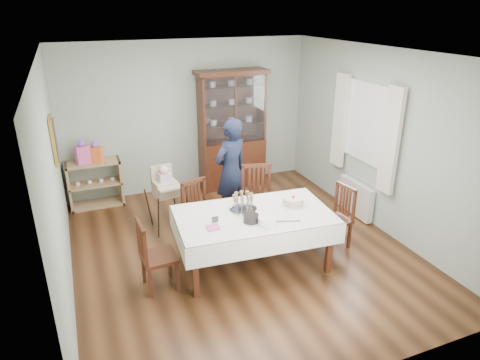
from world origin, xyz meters
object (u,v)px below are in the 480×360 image
woman (231,171)px  gift_bag_pink (82,153)px  gift_bag_orange (96,152)px  birthday_cake (293,202)px  chair_end_left (158,268)px  chair_far_left (201,226)px  dining_table (254,239)px  sideboard (95,184)px  chair_end_right (334,229)px  china_cabinet (232,128)px  chair_far_right (258,214)px  high_chair (166,203)px  champagne_tray (243,205)px

woman → gift_bag_pink: size_ratio=4.13×
gift_bag_orange → birthday_cake: bearing=-49.6°
chair_end_left → gift_bag_pink: gift_bag_pink is taller
gift_bag_pink → chair_far_left: bearing=-52.8°
dining_table → sideboard: bearing=123.2°
dining_table → birthday_cake: bearing=2.0°
gift_bag_orange → chair_end_right: bearing=-42.0°
china_cabinet → chair_far_right: china_cabinet is taller
dining_table → gift_bag_pink: bearing=125.3°
dining_table → high_chair: high_chair is taller
birthday_cake → gift_bag_orange: size_ratio=0.87×
china_cabinet → dining_table: bearing=-105.3°
china_cabinet → gift_bag_orange: 2.43m
chair_far_left → sideboard: bearing=107.4°
woman → champagne_tray: (-0.27, -1.17, -0.01)m
dining_table → chair_end_left: chair_end_left is taller
birthday_cake → champagne_tray: bearing=168.8°
sideboard → gift_bag_pink: size_ratio=2.21×
high_chair → chair_end_right: bearing=-43.5°
gift_bag_pink → chair_far_right: bearing=-39.7°
chair_end_left → gift_bag_orange: (-0.42, 2.70, 0.69)m
dining_table → sideboard: size_ratio=2.32×
chair_far_left → chair_end_right: chair_far_left is taller
gift_bag_pink → birthday_cake: bearing=-47.1°
sideboard → chair_far_right: bearing=-41.7°
chair_end_right → birthday_cake: 0.88m
chair_far_right → gift_bag_orange: (-2.10, 1.92, 0.65)m
dining_table → gift_bag_orange: gift_bag_orange is taller
chair_end_left → high_chair: 1.56m
chair_far_left → chair_far_right: (0.88, -0.03, 0.03)m
sideboard → birthday_cake: 3.58m
chair_end_left → birthday_cake: size_ratio=2.91×
china_cabinet → chair_end_right: bearing=-78.7°
sideboard → high_chair: (0.95, -1.22, -0.00)m
china_cabinet → birthday_cake: size_ratio=6.94×
high_chair → woman: bearing=-17.6°
china_cabinet → chair_far_left: size_ratio=2.32×
high_chair → gift_bag_orange: bearing=117.5°
chair_end_left → birthday_cake: (1.84, 0.03, 0.55)m
chair_far_left → champagne_tray: bearing=-76.0°
chair_far_left → chair_end_right: bearing=-40.9°
chair_far_left → gift_bag_pink: size_ratio=2.31×
chair_far_right → champagne_tray: chair_far_right is taller
chair_far_right → woman: woman is taller
sideboard → gift_bag_orange: 0.57m
chair_far_left → champagne_tray: size_ratio=2.54×
china_cabinet → sideboard: china_cabinet is taller
sideboard → gift_bag_pink: bearing=-171.5°
sideboard → chair_far_left: chair_far_left is taller
chair_end_right → high_chair: bearing=-133.2°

